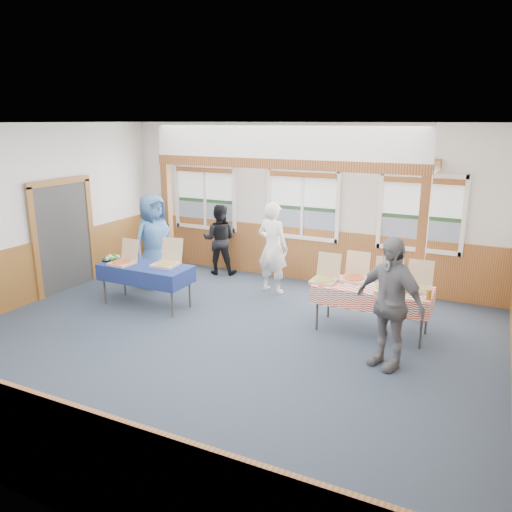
{
  "coord_description": "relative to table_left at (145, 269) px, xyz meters",
  "views": [
    {
      "loc": [
        3.51,
        -5.95,
        3.24
      ],
      "look_at": [
        0.14,
        1.0,
        1.13
      ],
      "focal_mm": 35.0,
      "sensor_mm": 36.0,
      "label": 1
    }
  ],
  "objects": [
    {
      "name": "floor",
      "position": [
        1.96,
        -0.82,
        -0.69
      ],
      "size": [
        8.0,
        8.0,
        0.0
      ],
      "primitive_type": "plane",
      "color": "#25333D",
      "rests_on": "ground"
    },
    {
      "name": "ceiling",
      "position": [
        1.96,
        -0.82,
        2.51
      ],
      "size": [
        8.0,
        8.0,
        0.0
      ],
      "primitive_type": "plane",
      "rotation": [
        3.14,
        0.0,
        0.0
      ],
      "color": "white",
      "rests_on": "wall_back"
    },
    {
      "name": "wall_back",
      "position": [
        1.96,
        2.68,
        0.91
      ],
      "size": [
        8.0,
        0.0,
        8.0
      ],
      "primitive_type": "plane",
      "rotation": [
        1.57,
        0.0,
        0.0
      ],
      "color": "silver",
      "rests_on": "floor"
    },
    {
      "name": "wall_left",
      "position": [
        -2.04,
        -0.82,
        0.91
      ],
      "size": [
        0.0,
        8.0,
        8.0
      ],
      "primitive_type": "plane",
      "rotation": [
        1.57,
        0.0,
        1.57
      ],
      "color": "silver",
      "rests_on": "floor"
    },
    {
      "name": "wainscot_back",
      "position": [
        1.96,
        2.65,
        -0.14
      ],
      "size": [
        7.98,
        0.05,
        1.1
      ],
      "primitive_type": "cube",
      "color": "brown",
      "rests_on": "floor"
    },
    {
      "name": "wainscot_front",
      "position": [
        1.96,
        -4.3,
        -0.14
      ],
      "size": [
        7.98,
        0.05,
        1.1
      ],
      "primitive_type": "cube",
      "color": "brown",
      "rests_on": "floor"
    },
    {
      "name": "wainscot_left",
      "position": [
        -2.02,
        -0.82,
        -0.14
      ],
      "size": [
        0.05,
        6.98,
        1.1
      ],
      "primitive_type": "cube",
      "color": "brown",
      "rests_on": "floor"
    },
    {
      "name": "cased_opening",
      "position": [
        -2.0,
        0.08,
        0.36
      ],
      "size": [
        0.06,
        1.3,
        2.1
      ],
      "primitive_type": "cube",
      "color": "#373737",
      "rests_on": "wall_left"
    },
    {
      "name": "window_left",
      "position": [
        -0.34,
        2.64,
        0.98
      ],
      "size": [
        1.56,
        0.1,
        1.46
      ],
      "color": "white",
      "rests_on": "wall_back"
    },
    {
      "name": "window_mid",
      "position": [
        1.96,
        2.64,
        0.98
      ],
      "size": [
        1.56,
        0.1,
        1.46
      ],
      "color": "white",
      "rests_on": "wall_back"
    },
    {
      "name": "window_right",
      "position": [
        4.26,
        2.64,
        0.98
      ],
      "size": [
        1.56,
        0.1,
        1.46
      ],
      "color": "white",
      "rests_on": "wall_back"
    },
    {
      "name": "post_left",
      "position": [
        -0.54,
        1.48,
        0.51
      ],
      "size": [
        0.15,
        0.15,
        2.4
      ],
      "primitive_type": "cube",
      "color": "#602D15",
      "rests_on": "floor"
    },
    {
      "name": "post_right",
      "position": [
        4.46,
        1.48,
        0.51
      ],
      "size": [
        0.15,
        0.15,
        2.4
      ],
      "primitive_type": "cube",
      "color": "#602D15",
      "rests_on": "floor"
    },
    {
      "name": "cross_beam",
      "position": [
        1.96,
        1.48,
        1.8
      ],
      "size": [
        5.15,
        0.18,
        0.18
      ],
      "primitive_type": "cube",
      "color": "#602D15",
      "rests_on": "post_left"
    },
    {
      "name": "table_left",
      "position": [
        0.0,
        0.0,
        0.0
      ],
      "size": [
        1.71,
        0.89,
        0.76
      ],
      "rotation": [
        0.0,
        0.0,
        -0.1
      ],
      "color": "#373737",
      "rests_on": "floor"
    },
    {
      "name": "table_right",
      "position": [
        3.91,
        0.59,
        0.0
      ],
      "size": [
        1.79,
        0.84,
        0.76
      ],
      "rotation": [
        0.0,
        0.0,
        0.04
      ],
      "color": "#373737",
      "rests_on": "floor"
    },
    {
      "name": "pizza_box_a",
      "position": [
        -0.4,
        -0.11,
        0.13
      ],
      "size": [
        0.4,
        0.48,
        0.42
      ],
      "rotation": [
        0.0,
        0.0,
        -0.05
      ],
      "color": "#D7AF8F",
      "rests_on": "table_left"
    },
    {
      "name": "pizza_box_b",
      "position": [
        0.35,
        0.16,
        0.13
      ],
      "size": [
        0.44,
        0.53,
        0.45
      ],
      "rotation": [
        0.0,
        0.0,
        0.07
      ],
      "color": "#D7AF8F",
      "rests_on": "table_left"
    },
    {
      "name": "pizza_box_c",
      "position": [
        3.16,
        0.49,
        0.13
      ],
      "size": [
        0.39,
        0.48,
        0.42
      ],
      "rotation": [
        0.0,
        0.0,
        -0.01
      ],
      "color": "#D7AF8F",
      "rests_on": "table_right"
    },
    {
      "name": "pizza_box_d",
      "position": [
        3.56,
        0.78,
        0.13
      ],
      "size": [
        0.39,
        0.48,
        0.42
      ],
      "rotation": [
        0.0,
        0.0,
        0.01
      ],
      "color": "#D7AF8F",
      "rests_on": "table_right"
    },
    {
      "name": "pizza_box_e",
      "position": [
        4.15,
        0.51,
        0.13
      ],
      "size": [
        0.51,
        0.58,
        0.46
      ],
      "rotation": [
        0.0,
        0.0,
        0.18
      ],
      "color": "#D7AF8F",
      "rests_on": "table_right"
    },
    {
      "name": "pizza_box_f",
      "position": [
        4.56,
        0.73,
        0.13
      ],
      "size": [
        0.39,
        0.48,
        0.41
      ],
      "rotation": [
        0.0,
        0.0,
        0.03
      ],
      "color": "#D7AF8F",
      "rests_on": "table_right"
    },
    {
      "name": "veggie_tray",
      "position": [
        -0.75,
        -0.0,
        0.09
      ],
      "size": [
        0.38,
        0.38,
        0.09
      ],
      "color": "black",
      "rests_on": "table_left"
    },
    {
      "name": "drink_glass",
      "position": [
        4.76,
        0.34,
        0.14
      ],
      "size": [
        0.07,
        0.07,
        0.15
      ],
      "primitive_type": "cylinder",
      "color": "#A1691A",
      "rests_on": "table_right"
    },
    {
      "name": "woman_white",
      "position": [
        1.73,
        1.67,
        0.19
      ],
      "size": [
        0.7,
        0.52,
        1.76
      ],
      "primitive_type": "imported",
      "rotation": [
        0.0,
        0.0,
        2.98
      ],
      "color": "white",
      "rests_on": "floor"
    },
    {
      "name": "woman_black",
      "position": [
        0.2,
        2.28,
        0.07
      ],
      "size": [
        0.88,
        0.77,
        1.52
      ],
      "primitive_type": "imported",
      "rotation": [
        0.0,
        0.0,
        3.45
      ],
      "color": "black",
      "rests_on": "floor"
    },
    {
      "name": "man_blue",
      "position": [
        -0.55,
        0.98,
        0.24
      ],
      "size": [
        0.81,
        1.03,
        1.86
      ],
      "primitive_type": "imported",
      "rotation": [
        0.0,
        0.0,
        1.31
      ],
      "color": "#3D669A",
      "rests_on": "floor"
    },
    {
      "name": "person_grey",
      "position": [
        4.35,
        -0.42,
        0.21
      ],
      "size": [
        1.14,
        0.87,
        1.81
      ],
      "primitive_type": "imported",
      "rotation": [
        0.0,
        0.0,
        -0.47
      ],
      "color": "slate",
      "rests_on": "floor"
    }
  ]
}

